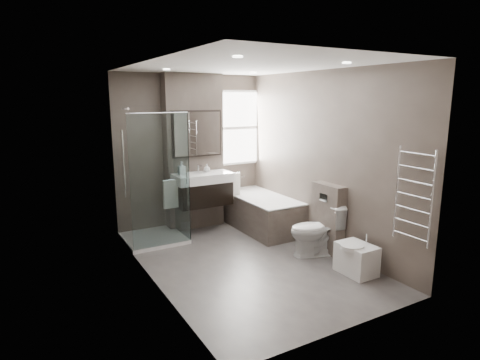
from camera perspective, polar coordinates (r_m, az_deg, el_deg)
room at (r=5.26m, az=1.00°, el=1.68°), size 2.70×3.90×2.70m
vanity_pier at (r=6.82m, az=-6.62°, el=3.91°), size 1.00×0.25×2.60m
vanity at (r=6.61m, az=-5.32°, el=-1.25°), size 0.95×0.47×0.66m
mirror_cabinet at (r=6.64m, az=-6.13°, el=6.57°), size 0.86×0.08×0.76m
towel_left at (r=6.39m, az=-9.82°, el=-2.00°), size 0.24×0.06×0.44m
towel_right at (r=6.84m, az=-0.97°, el=-0.94°), size 0.24×0.06×0.44m
shower_enclosure at (r=6.34m, az=-11.20°, el=-4.31°), size 0.90×0.90×2.00m
bathtub at (r=6.86m, az=2.96°, el=-4.39°), size 0.75×1.60×0.57m
window at (r=7.27m, az=-0.41°, el=7.43°), size 0.98×0.06×1.33m
toilet at (r=5.81m, az=10.75°, el=-7.00°), size 0.82×0.61×0.74m
cistern_box at (r=5.95m, az=12.36°, el=-5.33°), size 0.19×0.55×1.00m
bidet at (r=5.40m, az=16.19°, el=-10.65°), size 0.42×0.48×0.50m
towel_radiator at (r=4.94m, az=23.49°, el=-2.06°), size 0.03×0.49×1.10m
soap_bottle_a at (r=6.42m, az=-8.25°, el=1.66°), size 0.10×0.10×0.22m
soap_bottle_b at (r=6.64m, az=-4.73°, el=1.70°), size 0.11×0.11×0.14m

